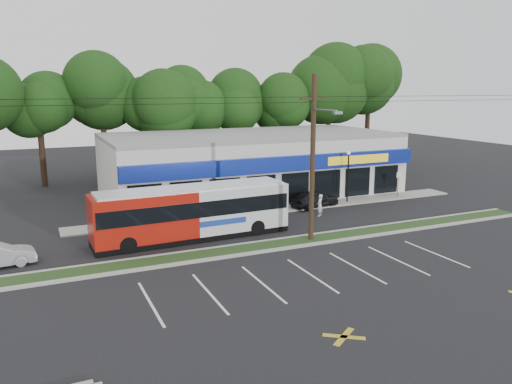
{
  "coord_description": "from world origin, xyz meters",
  "views": [
    {
      "loc": [
        -12.13,
        -24.4,
        9.2
      ],
      "look_at": [
        1.11,
        5.0,
        2.46
      ],
      "focal_mm": 35.0,
      "sensor_mm": 36.0,
      "label": 1
    }
  ],
  "objects": [
    {
      "name": "curb_south",
      "position": [
        0.0,
        0.15,
        0.07
      ],
      "size": [
        40.0,
        0.25,
        0.14
      ],
      "primitive_type": "cube",
      "color": "#9E9E93",
      "rests_on": "ground"
    },
    {
      "name": "utility_pole",
      "position": [
        2.83,
        0.93,
        5.41
      ],
      "size": [
        50.0,
        2.77,
        10.0
      ],
      "color": "black",
      "rests_on": "ground"
    },
    {
      "name": "grass_strip",
      "position": [
        0.0,
        1.0,
        0.06
      ],
      "size": [
        40.0,
        1.6,
        0.12
      ],
      "primitive_type": "cube",
      "color": "#1D3214",
      "rests_on": "ground"
    },
    {
      "name": "pedestrian_b",
      "position": [
        2.73,
        7.61,
        0.81
      ],
      "size": [
        0.89,
        0.75,
        1.63
      ],
      "primitive_type": "imported",
      "rotation": [
        0.0,
        0.0,
        3.32
      ],
      "color": "#B9A9A6",
      "rests_on": "ground"
    },
    {
      "name": "car_dark",
      "position": [
        7.76,
        8.5,
        0.69
      ],
      "size": [
        4.28,
        2.34,
        1.38
      ],
      "primitive_type": "imported",
      "rotation": [
        0.0,
        0.0,
        1.76
      ],
      "color": "black",
      "rests_on": "ground"
    },
    {
      "name": "tree_line",
      "position": [
        4.0,
        26.0,
        8.42
      ],
      "size": [
        46.76,
        6.76,
        11.83
      ],
      "color": "black",
      "rests_on": "ground"
    },
    {
      "name": "sign_post",
      "position": [
        16.0,
        8.57,
        1.56
      ],
      "size": [
        0.45,
        0.1,
        2.23
      ],
      "color": "#59595E",
      "rests_on": "ground"
    },
    {
      "name": "lamp_post",
      "position": [
        11.0,
        8.8,
        2.67
      ],
      "size": [
        0.3,
        0.3,
        4.25
      ],
      "color": "black",
      "rests_on": "ground"
    },
    {
      "name": "sidewalk",
      "position": [
        5.0,
        9.0,
        0.05
      ],
      "size": [
        32.0,
        2.2,
        0.1
      ],
      "primitive_type": "cube",
      "color": "#9E9E93",
      "rests_on": "ground"
    },
    {
      "name": "curb_north",
      "position": [
        0.0,
        1.85,
        0.07
      ],
      "size": [
        40.0,
        0.25,
        0.14
      ],
      "primitive_type": "cube",
      "color": "#9E9E93",
      "rests_on": "ground"
    },
    {
      "name": "strip_mall",
      "position": [
        5.5,
        15.91,
        2.65
      ],
      "size": [
        25.0,
        12.55,
        5.3
      ],
      "color": "beige",
      "rests_on": "ground"
    },
    {
      "name": "ground",
      "position": [
        0.0,
        0.0,
        0.0
      ],
      "size": [
        120.0,
        120.0,
        0.0
      ],
      "primitive_type": "plane",
      "color": "black",
      "rests_on": "ground"
    },
    {
      "name": "pedestrian_a",
      "position": [
        6.68,
        6.0,
        0.81
      ],
      "size": [
        0.7,
        0.67,
        1.62
      ],
      "primitive_type": "imported",
      "rotation": [
        0.0,
        0.0,
        3.82
      ],
      "color": "silver",
      "rests_on": "ground"
    },
    {
      "name": "metrobus",
      "position": [
        -3.42,
        4.5,
        1.74
      ],
      "size": [
        12.34,
        3.07,
        3.29
      ],
      "rotation": [
        0.0,
        0.0,
        0.04
      ],
      "color": "#A2160C",
      "rests_on": "ground"
    }
  ]
}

